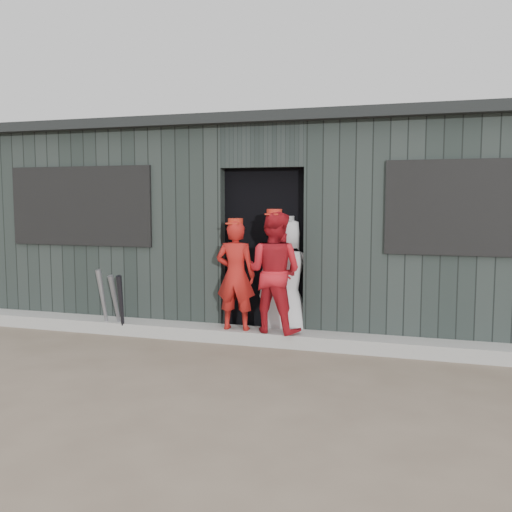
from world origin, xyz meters
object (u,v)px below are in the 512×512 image
(player_red_left, at_px, (236,275))
(player_red_right, at_px, (274,272))
(bat_right, at_px, (121,306))
(bat_mid, at_px, (116,305))
(bat_left, at_px, (103,301))
(dugout, at_px, (292,224))
(player_grey_back, at_px, (287,279))

(player_red_left, height_order, player_red_right, player_red_right)
(bat_right, xyz_separation_m, player_red_right, (1.83, 0.19, 0.45))
(bat_mid, distance_m, player_red_left, 1.55)
(bat_left, height_order, bat_right, bat_left)
(bat_left, distance_m, dugout, 2.79)
(bat_right, distance_m, dugout, 2.66)
(bat_right, bearing_deg, player_red_right, 6.01)
(bat_mid, relative_size, dugout, 0.09)
(dugout, bearing_deg, player_red_right, -82.85)
(bat_left, xyz_separation_m, player_red_right, (2.12, 0.12, 0.43))
(player_grey_back, bearing_deg, bat_mid, 7.41)
(bat_left, xyz_separation_m, dugout, (1.90, 1.83, 0.89))
(bat_mid, xyz_separation_m, dugout, (1.73, 1.83, 0.91))
(bat_mid, bearing_deg, player_red_left, 4.00)
(bat_mid, height_order, player_red_right, player_red_right)
(bat_mid, bearing_deg, dugout, 46.66)
(bat_mid, height_order, dugout, dugout)
(player_red_right, bearing_deg, player_grey_back, -88.84)
(player_grey_back, xyz_separation_m, dugout, (-0.28, 1.38, 0.58))
(bat_left, height_order, bat_mid, bat_left)
(bat_mid, xyz_separation_m, player_red_right, (1.95, 0.12, 0.45))
(bat_left, bearing_deg, player_grey_back, 11.54)
(player_red_right, xyz_separation_m, dugout, (-0.21, 1.71, 0.46))
(bat_right, relative_size, dugout, 0.09)
(dugout, bearing_deg, player_grey_back, -78.72)
(bat_left, bearing_deg, player_red_left, 3.42)
(player_red_left, relative_size, dugout, 0.15)
(bat_left, relative_size, dugout, 0.10)
(player_red_right, bearing_deg, bat_mid, 15.31)
(player_red_left, bearing_deg, bat_mid, 0.52)
(player_grey_back, bearing_deg, player_red_left, 28.82)
(bat_mid, bearing_deg, player_grey_back, 12.64)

